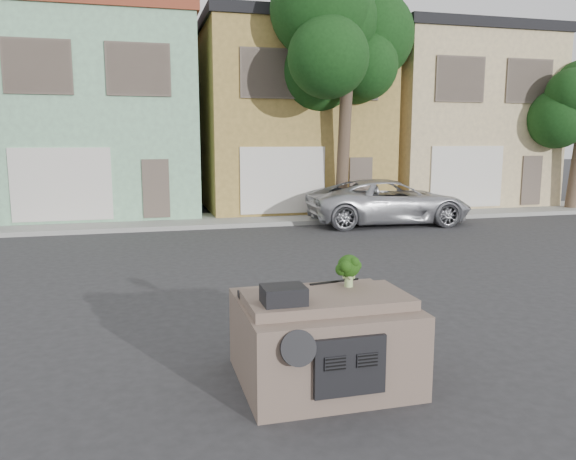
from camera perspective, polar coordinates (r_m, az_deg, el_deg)
name	(u,v)px	position (r m, az deg, el deg)	size (l,w,h in m)	color
ground_plane	(268,309)	(9.88, -2.03, -8.03)	(120.00, 120.00, 0.00)	#303033
sidewalk	(202,221)	(20.02, -8.73, 0.94)	(40.00, 3.00, 0.15)	gray
townhouse_mint	(100,117)	(23.76, -18.60, 10.81)	(7.20, 8.20, 7.55)	#86BC95
townhouse_tan	(283,119)	(24.49, -0.47, 11.23)	(7.20, 8.20, 7.55)	#A38441
townhouse_beige	(440,120)	(27.33, 15.23, 10.70)	(7.20, 8.20, 7.55)	tan
silver_pickup	(388,224)	(19.85, 10.14, 0.61)	(2.59, 5.61, 1.56)	#B2B3BA
tree_near	(344,101)	(20.32, 5.72, 12.92)	(4.40, 4.00, 8.50)	#123511
car_dashboard	(323,336)	(6.96, 3.53, -10.72)	(2.00, 1.80, 1.12)	brown
instrument_hump	(284,295)	(6.28, -0.45, -6.60)	(0.48, 0.38, 0.20)	black
wiper_arm	(334,282)	(7.23, 4.74, -5.25)	(0.70, 0.03, 0.02)	black
broccoli	(349,270)	(7.00, 6.21, -4.10)	(0.34, 0.34, 0.41)	#17360C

